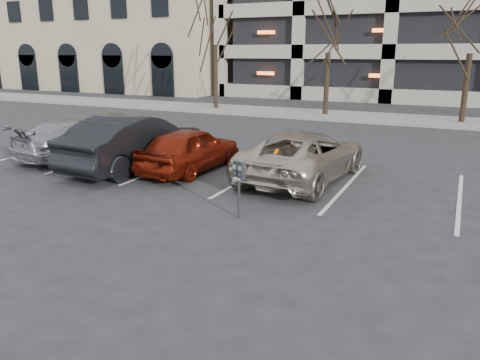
% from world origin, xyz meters
% --- Properties ---
extents(ground, '(140.00, 140.00, 0.00)m').
position_xyz_m(ground, '(0.00, 0.00, 0.00)').
color(ground, '#28282B').
rests_on(ground, ground).
extents(sidewalk, '(80.00, 4.00, 0.12)m').
position_xyz_m(sidewalk, '(0.00, 16.00, 0.06)').
color(sidewalk, gray).
rests_on(sidewalk, ground).
extents(stall_lines, '(16.90, 5.20, 0.00)m').
position_xyz_m(stall_lines, '(-1.40, 2.30, 0.01)').
color(stall_lines, silver).
rests_on(stall_lines, ground).
extents(office_building, '(26.00, 16.20, 15.00)m').
position_xyz_m(office_building, '(-28.00, 29.92, 7.49)').
color(office_building, tan).
rests_on(office_building, ground).
extents(tree_a, '(3.83, 3.83, 8.70)m').
position_xyz_m(tree_a, '(-10.00, 16.00, 6.29)').
color(tree_a, black).
rests_on(tree_a, ground).
extents(tree_b, '(3.38, 3.38, 7.68)m').
position_xyz_m(tree_b, '(-3.00, 16.00, 5.55)').
color(tree_b, black).
rests_on(tree_b, ground).
extents(tree_c, '(3.36, 3.36, 7.64)m').
position_xyz_m(tree_c, '(4.00, 16.00, 5.52)').
color(tree_c, black).
rests_on(tree_c, ground).
extents(parking_meter, '(0.34, 0.24, 1.25)m').
position_xyz_m(parking_meter, '(-0.15, -1.19, 0.96)').
color(parking_meter, black).
rests_on(parking_meter, ground).
extents(suv_silver, '(2.73, 5.23, 1.41)m').
position_xyz_m(suv_silver, '(0.10, 2.50, 0.70)').
color(suv_silver, beige).
rests_on(suv_silver, ground).
extents(car_red, '(1.75, 4.03, 1.35)m').
position_xyz_m(car_red, '(-3.32, 1.98, 0.68)').
color(car_red, maroon).
rests_on(car_red, ground).
extents(car_dark, '(2.10, 5.18, 1.67)m').
position_xyz_m(car_dark, '(-5.04, 1.54, 0.84)').
color(car_dark, black).
rests_on(car_dark, ground).
extents(car_silver, '(2.99, 4.95, 1.34)m').
position_xyz_m(car_silver, '(-7.57, 1.97, 0.67)').
color(car_silver, '#9FA0A6').
rests_on(car_silver, ground).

